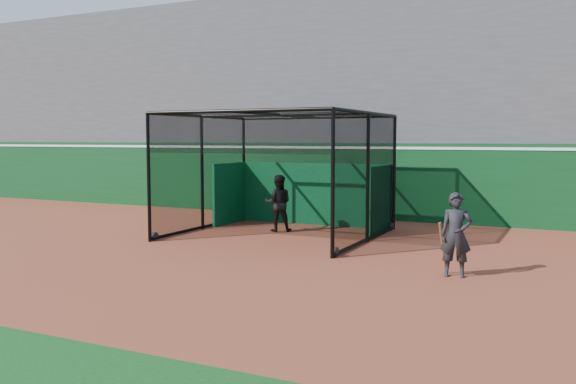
% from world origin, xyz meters
% --- Properties ---
extents(ground, '(120.00, 120.00, 0.00)m').
position_xyz_m(ground, '(0.00, 0.00, 0.00)').
color(ground, brown).
rests_on(ground, ground).
extents(outfield_wall, '(50.00, 0.50, 2.50)m').
position_xyz_m(outfield_wall, '(0.00, 8.50, 1.29)').
color(outfield_wall, '#0B3C18').
rests_on(outfield_wall, ground).
extents(grandstand, '(50.00, 7.85, 8.95)m').
position_xyz_m(grandstand, '(0.00, 12.27, 4.48)').
color(grandstand, '#4C4C4F').
rests_on(grandstand, ground).
extents(batting_cage, '(5.14, 4.96, 3.30)m').
position_xyz_m(batting_cage, '(-1.05, 4.08, 1.64)').
color(batting_cage, black).
rests_on(batting_cage, ground).
extents(batter, '(0.97, 0.88, 1.62)m').
position_xyz_m(batter, '(-1.39, 4.67, 0.81)').
color(batter, black).
rests_on(batter, ground).
extents(on_deck_player, '(0.66, 0.50, 1.63)m').
position_xyz_m(on_deck_player, '(4.27, 0.98, 0.81)').
color(on_deck_player, black).
rests_on(on_deck_player, ground).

